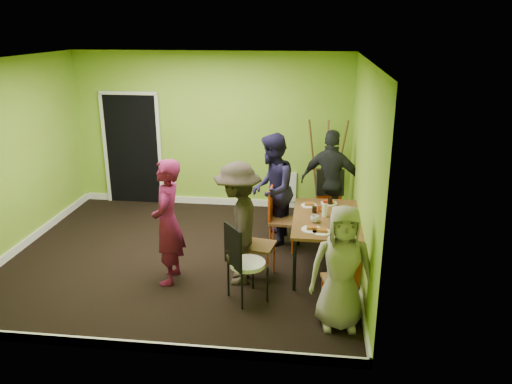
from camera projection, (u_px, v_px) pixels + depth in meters
The scene contains 28 objects.
ground at pixel (183, 256), 7.33m from camera, with size 5.00×5.00×0.00m, color black.
room_walls at pixel (179, 192), 7.05m from camera, with size 5.04×4.54×2.82m.
dining_table at pixel (326, 221), 6.78m from camera, with size 0.90×1.50×0.75m.
chair_left_far at pixel (278, 215), 7.44m from camera, with size 0.42×0.42×0.95m.
chair_left_near at pixel (253, 239), 6.59m from camera, with size 0.47×0.46×0.97m.
chair_back_end at pixel (330, 189), 7.91m from camera, with size 0.48×0.55×1.05m.
chair_front_end at pixel (342, 277), 5.66m from camera, with size 0.45×0.45×0.91m.
chair_bentwood at pixel (242, 259), 5.99m from camera, with size 0.55×0.55×1.01m.
easel at pixel (326, 168), 8.72m from camera, with size 0.69×0.65×1.72m.
plate_near_left at pixel (309, 205), 7.18m from camera, with size 0.23×0.23×0.01m, color white.
plate_near_right at pixel (312, 229), 6.35m from camera, with size 0.27×0.27×0.01m, color white.
plate_far_back at pixel (329, 203), 7.27m from camera, with size 0.24×0.24×0.01m, color white.
plate_far_front at pixel (322, 232), 6.27m from camera, with size 0.24×0.24×0.01m, color white.
plate_wall_back at pixel (343, 215), 6.84m from camera, with size 0.25×0.25×0.01m, color white.
plate_wall_front at pixel (344, 222), 6.58m from camera, with size 0.26×0.26×0.01m, color white.
thermos at pixel (325, 210), 6.76m from camera, with size 0.07×0.07×0.20m, color white.
blue_bottle at pixel (341, 222), 6.36m from camera, with size 0.07×0.07×0.18m, color blue.
orange_bottle at pixel (319, 209), 6.96m from camera, with size 0.04×0.04×0.08m, color #DE4514.
glass_mid at pixel (314, 210), 6.91m from camera, with size 0.07×0.07×0.09m, color black.
glass_back at pixel (330, 202), 7.20m from camera, with size 0.07×0.07×0.10m, color black.
glass_front at pixel (338, 227), 6.31m from camera, with size 0.06×0.06×0.10m, color black.
cup_a at pixel (315, 219), 6.58m from camera, with size 0.11×0.11×0.09m, color white.
cup_b at pixel (344, 215), 6.73m from camera, with size 0.10×0.10×0.09m, color white.
person_standing at pixel (168, 222), 6.38m from camera, with size 0.61×0.40×1.66m, color maroon.
person_left_far at pixel (272, 190), 7.53m from camera, with size 0.83×0.65×1.72m, color #191536.
person_left_near at pixel (238, 224), 6.39m from camera, with size 1.05×0.60×1.62m, color #2C241D.
person_back_end at pixel (331, 182), 7.97m from camera, with size 0.98×0.41×1.68m, color #212327.
person_front_end at pixel (342, 268), 5.43m from camera, with size 0.70×0.46×1.44m, color gray.
Camera 1 is at (1.85, -6.45, 3.26)m, focal length 35.00 mm.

